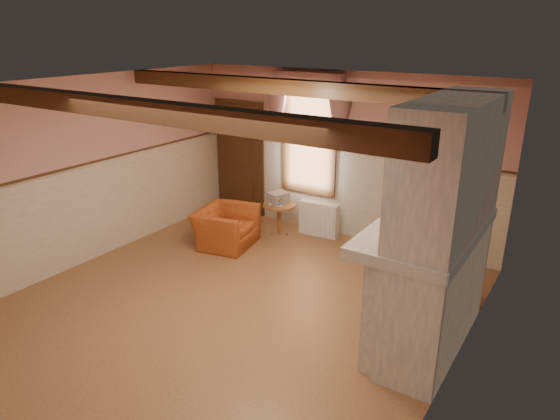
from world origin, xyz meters
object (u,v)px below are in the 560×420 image
Objects in this scene: side_table at (279,219)px; radiator at (319,219)px; mantel_clock at (444,202)px; oil_lamp at (440,203)px; armchair at (226,227)px; bowl at (422,227)px.

side_table is 0.69m from radiator.
mantel_clock is at bearing -35.07° from radiator.
mantel_clock is 0.86× the size of oil_lamp.
armchair reaches higher than side_table.
mantel_clock reaches higher than radiator.
radiator is 3.55m from bowl.
mantel_clock is at bearing -20.76° from side_table.
bowl is (3.08, -1.96, 1.19)m from side_table.
side_table is 1.47× the size of bowl.
radiator is 2.50× the size of oil_lamp.
bowl is (3.55, -1.06, 1.15)m from armchair.
side_table is 3.60m from oil_lamp.
radiator is 1.81× the size of bowl.
mantel_clock reaches higher than armchair.
oil_lamp is (0.00, 0.61, 0.09)m from bowl.
armchair is 4.06× the size of mantel_clock.
mantel_clock is at bearing -105.82° from armchair.
armchair is at bearing 163.34° from bowl.
oil_lamp is (3.55, -0.45, 1.24)m from armchair.
armchair is 1.01m from side_table.
oil_lamp reaches higher than mantel_clock.
bowl is 0.79m from mantel_clock.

